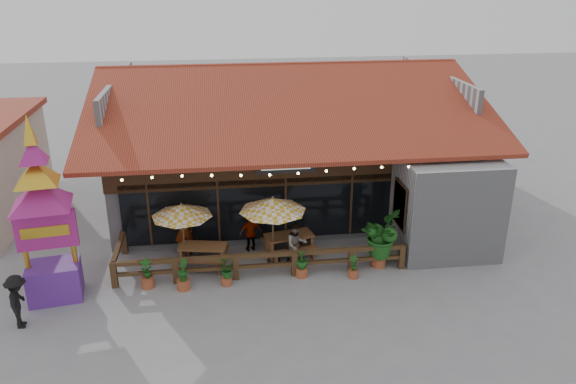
{
  "coord_description": "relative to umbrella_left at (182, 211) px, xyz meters",
  "views": [
    {
      "loc": [
        -2.9,
        -17.24,
        9.81
      ],
      "look_at": [
        -0.46,
        1.5,
        2.29
      ],
      "focal_mm": 35.0,
      "sensor_mm": 36.0,
      "label": 1
    }
  ],
  "objects": [
    {
      "name": "diner_a",
      "position": [
        -0.02,
        0.55,
        -1.04
      ],
      "size": [
        0.79,
        0.61,
        1.93
      ],
      "primitive_type": "imported",
      "rotation": [
        0.0,
        0.0,
        3.38
      ],
      "color": "#352310",
      "rests_on": "ground"
    },
    {
      "name": "thai_sign_tower",
      "position": [
        -3.98,
        -1.86,
        1.41
      ],
      "size": [
        2.72,
        2.72,
        6.46
      ],
      "color": "#59268B",
      "rests_on": "ground"
    },
    {
      "name": "patio_railing",
      "position": [
        2.01,
        -1.23,
        -1.39
      ],
      "size": [
        10.0,
        2.6,
        0.92
      ],
      "color": "#49321A",
      "rests_on": "ground"
    },
    {
      "name": "planter_c",
      "position": [
        1.43,
        -1.8,
        -1.52
      ],
      "size": [
        0.64,
        0.6,
        0.86
      ],
      "color": "brown",
      "rests_on": "ground"
    },
    {
      "name": "pedestrian",
      "position": [
        -4.62,
        -3.35,
        -1.16
      ],
      "size": [
        0.79,
        1.17,
        1.68
      ],
      "primitive_type": "imported",
      "rotation": [
        0.0,
        0.0,
        1.73
      ],
      "color": "black",
      "rests_on": "ground"
    },
    {
      "name": "diner_c",
      "position": [
        2.42,
        0.57,
        -1.27
      ],
      "size": [
        0.91,
        0.53,
        1.46
      ],
      "primitive_type": "imported",
      "rotation": [
        0.0,
        0.0,
        3.36
      ],
      "color": "#352310",
      "rests_on": "ground"
    },
    {
      "name": "planter_a",
      "position": [
        -1.16,
        -1.61,
        -1.56
      ],
      "size": [
        0.43,
        0.43,
        1.05
      ],
      "color": "brown",
      "rests_on": "ground"
    },
    {
      "name": "restaurant_building",
      "position": [
        4.52,
        5.65,
        0.2
      ],
      "size": [
        15.5,
        14.73,
        6.09
      ],
      "color": "#A1A1A6",
      "rests_on": "ground"
    },
    {
      "name": "diner_b",
      "position": [
        3.93,
        -0.74,
        -1.2
      ],
      "size": [
        0.88,
        0.74,
        1.61
      ],
      "primitive_type": "imported",
      "rotation": [
        0.0,
        0.0,
        0.18
      ],
      "color": "#352310",
      "rests_on": "ground"
    },
    {
      "name": "ground",
      "position": [
        4.26,
        -0.96,
        -2.0
      ],
      "size": [
        100.0,
        100.0,
        0.0
      ],
      "primitive_type": "plane",
      "color": "gray",
      "rests_on": "ground"
    },
    {
      "name": "planter_b",
      "position": [
        0.02,
        -1.88,
        -1.52
      ],
      "size": [
        0.44,
        0.44,
        1.08
      ],
      "color": "brown",
      "rests_on": "ground"
    },
    {
      "name": "tropical_plant",
      "position": [
        6.81,
        -1.17,
        -0.85
      ],
      "size": [
        1.76,
        1.86,
        2.02
      ],
      "color": "brown",
      "rests_on": "ground"
    },
    {
      "name": "umbrella_right",
      "position": [
        3.15,
        -0.38,
        0.2
      ],
      "size": [
        2.54,
        2.54,
        2.53
      ],
      "color": "brown",
      "rests_on": "ground"
    },
    {
      "name": "planter_d",
      "position": [
        4.0,
        -1.58,
        -1.51
      ],
      "size": [
        0.52,
        0.52,
        1.02
      ],
      "color": "brown",
      "rests_on": "ground"
    },
    {
      "name": "planter_e",
      "position": [
        5.73,
        -1.87,
        -1.65
      ],
      "size": [
        0.36,
        0.35,
        0.85
      ],
      "color": "brown",
      "rests_on": "ground"
    },
    {
      "name": "umbrella_left",
      "position": [
        0.0,
        0.0,
        0.0
      ],
      "size": [
        2.46,
        2.46,
        2.3
      ],
      "color": "brown",
      "rests_on": "ground"
    },
    {
      "name": "picnic_table_right",
      "position": [
        3.77,
        0.02,
        -1.44
      ],
      "size": [
        1.99,
        1.81,
        0.83
      ],
      "color": "brown",
      "rests_on": "ground"
    },
    {
      "name": "picnic_table_left",
      "position": [
        0.67,
        -0.36,
        -1.47
      ],
      "size": [
        1.88,
        1.7,
        0.79
      ],
      "color": "brown",
      "rests_on": "ground"
    }
  ]
}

